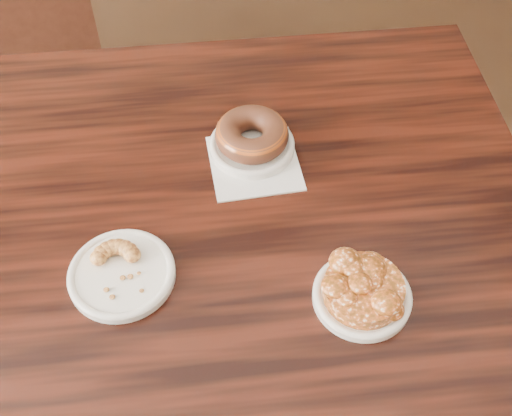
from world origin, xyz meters
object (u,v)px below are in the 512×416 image
object	(u,v)px
chair_far	(21,51)
apple_fritter	(364,287)
cruller_fragment	(120,268)
cafe_table	(241,353)
glazed_donut	(252,134)

from	to	relation	value
chair_far	apple_fritter	distance (m)	1.27
apple_fritter	cruller_fragment	distance (m)	0.35
cruller_fragment	cafe_table	bearing A→B (deg)	3.17
cafe_table	chair_far	size ratio (longest dim) A/B	1.11
chair_far	cruller_fragment	xyz separation A→B (m)	(0.17, -0.99, 0.32)
apple_fritter	cruller_fragment	world-z (taller)	apple_fritter
apple_fritter	cafe_table	bearing A→B (deg)	136.05
cafe_table	chair_far	bearing A→B (deg)	119.44
cafe_table	apple_fritter	world-z (taller)	apple_fritter
chair_far	apple_fritter	xyz separation A→B (m)	(0.50, -1.12, 0.33)
apple_fritter	chair_far	bearing A→B (deg)	113.82
cafe_table	cruller_fragment	world-z (taller)	cruller_fragment
glazed_donut	cruller_fragment	size ratio (longest dim) A/B	1.41
glazed_donut	cruller_fragment	bearing A→B (deg)	-142.59
apple_fritter	cruller_fragment	bearing A→B (deg)	157.85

